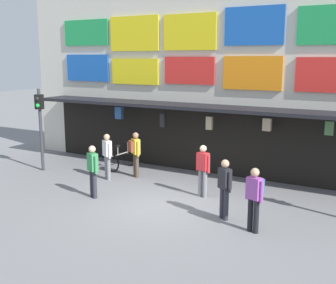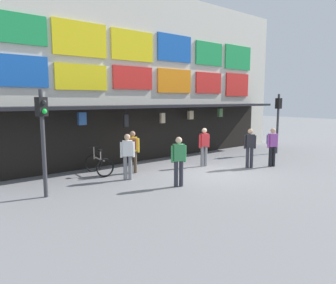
# 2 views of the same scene
# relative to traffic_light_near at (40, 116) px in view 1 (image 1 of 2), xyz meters

# --- Properties ---
(ground_plane) EXTENTS (80.00, 80.00, 0.00)m
(ground_plane) POSITION_rel_traffic_light_near_xyz_m (6.20, -1.11, -2.14)
(ground_plane) COLOR slate
(shopfront) EXTENTS (18.00, 2.60, 8.00)m
(shopfront) POSITION_rel_traffic_light_near_xyz_m (6.21, 3.46, 1.82)
(shopfront) COLOR beige
(shopfront) RESTS_ON ground
(traffic_light_near) EXTENTS (0.34, 0.35, 3.20)m
(traffic_light_near) POSITION_rel_traffic_light_near_xyz_m (0.00, 0.00, 0.00)
(traffic_light_near) COLOR #38383D
(traffic_light_near) RESTS_ON ground
(bicycle_parked) EXTENTS (0.78, 1.19, 1.05)m
(bicycle_parked) POSITION_rel_traffic_light_near_xyz_m (2.57, 1.65, -1.75)
(bicycle_parked) COLOR black
(bicycle_parked) RESTS_ON ground
(pedestrian_in_blue) EXTENTS (0.46, 0.38, 1.68)m
(pedestrian_in_blue) POSITION_rel_traffic_light_near_xyz_m (8.14, -1.31, -1.19)
(pedestrian_in_blue) COLOR #2D2D38
(pedestrian_in_blue) RESTS_ON ground
(pedestrian_in_black) EXTENTS (0.48, 0.37, 1.68)m
(pedestrian_in_black) POSITION_rel_traffic_light_near_xyz_m (3.01, 0.23, -1.19)
(pedestrian_in_black) COLOR gray
(pedestrian_in_black) RESTS_ON ground
(pedestrian_in_red) EXTENTS (0.51, 0.44, 1.68)m
(pedestrian_in_red) POSITION_rel_traffic_light_near_xyz_m (9.12, -1.75, -1.16)
(pedestrian_in_red) COLOR black
(pedestrian_in_red) RESTS_ON ground
(pedestrian_in_yellow) EXTENTS (0.49, 0.35, 1.68)m
(pedestrian_in_yellow) POSITION_rel_traffic_light_near_xyz_m (3.85, -1.62, -1.19)
(pedestrian_in_yellow) COLOR #2D2D38
(pedestrian_in_yellow) RESTS_ON ground
(pedestrian_in_green) EXTENTS (0.48, 0.47, 1.68)m
(pedestrian_in_green) POSITION_rel_traffic_light_near_xyz_m (3.71, 0.98, -1.16)
(pedestrian_in_green) COLOR brown
(pedestrian_in_green) RESTS_ON ground
(pedestrian_in_white) EXTENTS (0.52, 0.30, 1.68)m
(pedestrian_in_white) POSITION_rel_traffic_light_near_xyz_m (6.84, 0.13, -1.19)
(pedestrian_in_white) COLOR gray
(pedestrian_in_white) RESTS_ON ground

